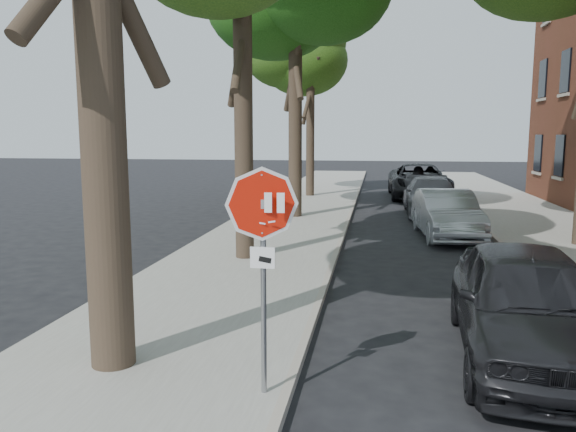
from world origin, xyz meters
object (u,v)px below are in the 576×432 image
stop_sign (263,237)px  tree_far (311,45)px  car_a (527,303)px  car_c (431,196)px  car_d (419,181)px  car_b (446,214)px

stop_sign → tree_far: size_ratio=0.28×
car_a → car_c: size_ratio=0.94×
car_a → car_d: 19.87m
car_a → car_d: car_d is taller
car_c → car_d: (-0.08, 5.71, 0.12)m
stop_sign → car_b: bearing=73.5°
car_b → car_c: bearing=85.2°
car_b → car_d: size_ratio=0.73×
car_c → car_d: car_d is taller
car_c → tree_far: bearing=135.7°
car_d → tree_far: bearing=-174.7°
car_c → car_a: bearing=-90.5°
tree_far → car_b: 13.07m
tree_far → stop_sign: bearing=-84.5°
tree_far → car_d: size_ratio=1.57×
stop_sign → tree_far: bearing=95.5°
car_a → car_c: car_a is taller
car_d → stop_sign: bearing=-99.6°
car_d → car_b: bearing=-90.8°
tree_far → car_d: (5.24, 0.60, -6.39)m
stop_sign → car_c: 16.41m
stop_sign → tree_far: tree_far is taller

